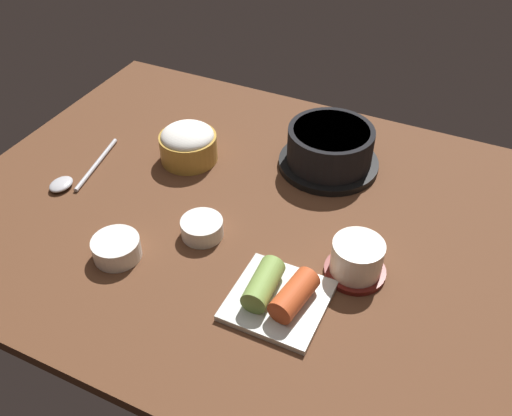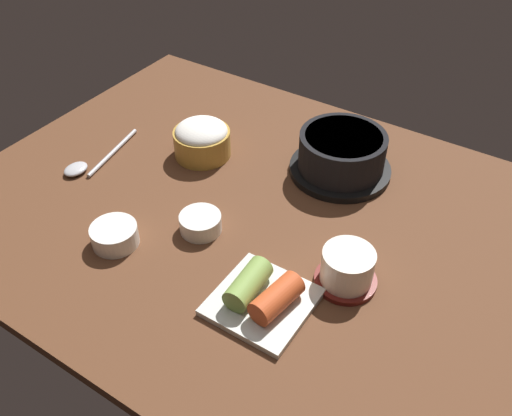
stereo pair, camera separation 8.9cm
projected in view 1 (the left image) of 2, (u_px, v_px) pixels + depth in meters
dining_table at (250, 216)px, 94.13cm from camera, size 100.00×76.00×2.00cm
stone_pot at (330, 148)px, 100.58cm from camera, size 18.38×18.38×7.89cm
rice_bowl at (188, 143)px, 102.47cm from camera, size 10.64×10.64×6.98cm
tea_cup_with_saucer at (357, 259)px, 80.98cm from camera, size 9.21×9.21×5.94cm
banchan_cup_center at (202, 227)px, 88.09cm from camera, size 6.76×6.76×2.95cm
kimchi_plate at (278, 294)px, 77.42cm from camera, size 13.30×13.30×4.72cm
side_bowl_near at (116, 248)px, 84.43cm from camera, size 7.37×7.37×3.26cm
spoon at (73, 177)px, 99.48cm from camera, size 5.33×18.19×1.35cm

